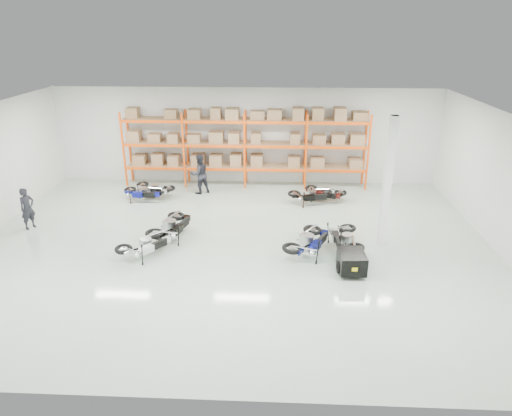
{
  "coord_description": "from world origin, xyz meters",
  "views": [
    {
      "loc": [
        1.47,
        -14.17,
        7.23
      ],
      "look_at": [
        0.77,
        0.85,
        1.1
      ],
      "focal_mm": 32.0,
      "sensor_mm": 36.0,
      "label": 1
    }
  ],
  "objects_px": {
    "moto_black_far_left": "(172,223)",
    "trailer": "(352,262)",
    "person_left": "(27,208)",
    "moto_back_b": "(153,186)",
    "moto_back_c": "(311,192)",
    "person_back": "(200,174)",
    "moto_blue_centre": "(309,238)",
    "moto_touring_right": "(345,235)",
    "moto_back_d": "(324,190)",
    "moto_back_a": "(143,190)",
    "moto_silver_left": "(146,241)"
  },
  "relations": [
    {
      "from": "moto_black_far_left",
      "to": "moto_silver_left",
      "type": "bearing_deg",
      "value": 83.43
    },
    {
      "from": "moto_touring_right",
      "to": "moto_back_b",
      "type": "distance_m",
      "value": 9.16
    },
    {
      "from": "trailer",
      "to": "moto_blue_centre",
      "type": "bearing_deg",
      "value": 132.27
    },
    {
      "from": "moto_back_c",
      "to": "person_left",
      "type": "distance_m",
      "value": 11.19
    },
    {
      "from": "person_left",
      "to": "moto_blue_centre",
      "type": "bearing_deg",
      "value": -71.66
    },
    {
      "from": "moto_blue_centre",
      "to": "moto_back_c",
      "type": "relative_size",
      "value": 1.17
    },
    {
      "from": "trailer",
      "to": "person_back",
      "type": "relative_size",
      "value": 0.92
    },
    {
      "from": "moto_back_b",
      "to": "moto_blue_centre",
      "type": "bearing_deg",
      "value": -108.66
    },
    {
      "from": "moto_silver_left",
      "to": "person_back",
      "type": "distance_m",
      "value": 6.15
    },
    {
      "from": "moto_blue_centre",
      "to": "moto_back_c",
      "type": "bearing_deg",
      "value": -67.02
    },
    {
      "from": "trailer",
      "to": "moto_back_b",
      "type": "xyz_separation_m",
      "value": [
        -7.83,
        6.35,
        0.1
      ]
    },
    {
      "from": "moto_back_d",
      "to": "moto_silver_left",
      "type": "bearing_deg",
      "value": 152.18
    },
    {
      "from": "person_back",
      "to": "moto_silver_left",
      "type": "bearing_deg",
      "value": 48.75
    },
    {
      "from": "moto_silver_left",
      "to": "moto_back_d",
      "type": "height_order",
      "value": "moto_silver_left"
    },
    {
      "from": "moto_blue_centre",
      "to": "moto_back_d",
      "type": "relative_size",
      "value": 1.22
    },
    {
      "from": "moto_blue_centre",
      "to": "moto_back_b",
      "type": "distance_m",
      "value": 8.35
    },
    {
      "from": "moto_blue_centre",
      "to": "person_back",
      "type": "bearing_deg",
      "value": -23.52
    },
    {
      "from": "moto_back_b",
      "to": "moto_back_d",
      "type": "relative_size",
      "value": 1.04
    },
    {
      "from": "person_back",
      "to": "moto_back_c",
      "type": "bearing_deg",
      "value": 133.96
    },
    {
      "from": "moto_silver_left",
      "to": "person_left",
      "type": "distance_m",
      "value": 5.38
    },
    {
      "from": "person_left",
      "to": "person_back",
      "type": "relative_size",
      "value": 0.87
    },
    {
      "from": "moto_silver_left",
      "to": "moto_back_b",
      "type": "relative_size",
      "value": 1.03
    },
    {
      "from": "moto_back_b",
      "to": "moto_back_d",
      "type": "xyz_separation_m",
      "value": [
        7.57,
        -0.1,
        -0.02
      ]
    },
    {
      "from": "moto_blue_centre",
      "to": "trailer",
      "type": "distance_m",
      "value": 1.76
    },
    {
      "from": "moto_black_far_left",
      "to": "moto_back_c",
      "type": "relative_size",
      "value": 1.15
    },
    {
      "from": "moto_blue_centre",
      "to": "moto_black_far_left",
      "type": "relative_size",
      "value": 1.01
    },
    {
      "from": "moto_back_c",
      "to": "person_left",
      "type": "relative_size",
      "value": 1.05
    },
    {
      "from": "moto_blue_centre",
      "to": "moto_back_b",
      "type": "relative_size",
      "value": 1.18
    },
    {
      "from": "person_left",
      "to": "moto_back_a",
      "type": "bearing_deg",
      "value": -22.17
    },
    {
      "from": "moto_black_far_left",
      "to": "trailer",
      "type": "distance_m",
      "value": 6.48
    },
    {
      "from": "moto_touring_right",
      "to": "moto_back_b",
      "type": "height_order",
      "value": "moto_touring_right"
    },
    {
      "from": "moto_touring_right",
      "to": "moto_back_c",
      "type": "relative_size",
      "value": 1.07
    },
    {
      "from": "trailer",
      "to": "moto_back_d",
      "type": "relative_size",
      "value": 1.05
    },
    {
      "from": "moto_black_far_left",
      "to": "moto_touring_right",
      "type": "distance_m",
      "value": 6.11
    },
    {
      "from": "moto_black_far_left",
      "to": "person_left",
      "type": "height_order",
      "value": "person_left"
    },
    {
      "from": "trailer",
      "to": "moto_back_a",
      "type": "relative_size",
      "value": 1.04
    },
    {
      "from": "moto_back_d",
      "to": "person_back",
      "type": "distance_m",
      "value": 5.61
    },
    {
      "from": "moto_black_far_left",
      "to": "moto_back_a",
      "type": "relative_size",
      "value": 1.2
    },
    {
      "from": "moto_back_b",
      "to": "moto_back_d",
      "type": "distance_m",
      "value": 7.57
    },
    {
      "from": "moto_black_far_left",
      "to": "trailer",
      "type": "bearing_deg",
      "value": 174.82
    },
    {
      "from": "moto_back_c",
      "to": "person_back",
      "type": "bearing_deg",
      "value": 65.12
    },
    {
      "from": "person_left",
      "to": "person_back",
      "type": "bearing_deg",
      "value": -27.7
    },
    {
      "from": "moto_touring_right",
      "to": "person_back",
      "type": "relative_size",
      "value": 0.98
    },
    {
      "from": "moto_touring_right",
      "to": "person_back",
      "type": "xyz_separation_m",
      "value": [
        -5.82,
        5.34,
        0.36
      ]
    },
    {
      "from": "trailer",
      "to": "moto_back_c",
      "type": "xyz_separation_m",
      "value": [
        -0.85,
        5.85,
        0.1
      ]
    },
    {
      "from": "moto_black_far_left",
      "to": "person_left",
      "type": "bearing_deg",
      "value": 9.12
    },
    {
      "from": "moto_touring_right",
      "to": "moto_back_b",
      "type": "relative_size",
      "value": 1.08
    },
    {
      "from": "trailer",
      "to": "person_left",
      "type": "relative_size",
      "value": 1.06
    },
    {
      "from": "moto_back_a",
      "to": "moto_back_d",
      "type": "xyz_separation_m",
      "value": [
        7.86,
        0.39,
        -0.0
      ]
    },
    {
      "from": "moto_back_b",
      "to": "moto_back_c",
      "type": "bearing_deg",
      "value": -75.05
    }
  ]
}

